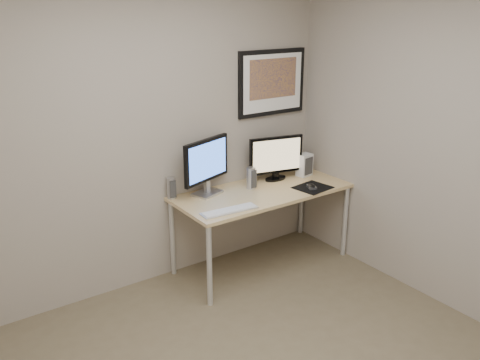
{
  "coord_description": "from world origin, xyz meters",
  "views": [
    {
      "loc": [
        -1.61,
        -2.01,
        2.3
      ],
      "look_at": [
        0.58,
        1.1,
        0.98
      ],
      "focal_mm": 38.0,
      "sensor_mm": 36.0,
      "label": 1
    }
  ],
  "objects_px": {
    "speaker_right": "(251,178)",
    "fan_unit": "(304,165)",
    "framed_art": "(272,82)",
    "monitor_tv": "(276,157)",
    "speaker_left": "(171,188)",
    "keyboard": "(229,210)",
    "monitor_large": "(207,164)",
    "desk": "(262,197)"
  },
  "relations": [
    {
      "from": "speaker_right",
      "to": "keyboard",
      "type": "bearing_deg",
      "value": -147.89
    },
    {
      "from": "framed_art",
      "to": "monitor_tv",
      "type": "distance_m",
      "value": 0.69
    },
    {
      "from": "monitor_tv",
      "to": "monitor_large",
      "type": "bearing_deg",
      "value": -170.1
    },
    {
      "from": "monitor_large",
      "to": "keyboard",
      "type": "distance_m",
      "value": 0.51
    },
    {
      "from": "desk",
      "to": "framed_art",
      "type": "distance_m",
      "value": 1.07
    },
    {
      "from": "framed_art",
      "to": "speaker_right",
      "type": "distance_m",
      "value": 0.92
    },
    {
      "from": "framed_art",
      "to": "monitor_tv",
      "type": "bearing_deg",
      "value": -111.63
    },
    {
      "from": "desk",
      "to": "keyboard",
      "type": "distance_m",
      "value": 0.57
    },
    {
      "from": "speaker_right",
      "to": "fan_unit",
      "type": "xyz_separation_m",
      "value": [
        0.64,
        -0.0,
        0.01
      ]
    },
    {
      "from": "keyboard",
      "to": "fan_unit",
      "type": "bearing_deg",
      "value": 21.7
    },
    {
      "from": "monitor_tv",
      "to": "speaker_right",
      "type": "relative_size",
      "value": 2.65
    },
    {
      "from": "monitor_large",
      "to": "speaker_left",
      "type": "xyz_separation_m",
      "value": [
        -0.3,
        0.09,
        -0.18
      ]
    },
    {
      "from": "monitor_large",
      "to": "fan_unit",
      "type": "height_order",
      "value": "monitor_large"
    },
    {
      "from": "speaker_right",
      "to": "keyboard",
      "type": "distance_m",
      "value": 0.58
    },
    {
      "from": "monitor_tv",
      "to": "speaker_right",
      "type": "xyz_separation_m",
      "value": [
        -0.34,
        -0.06,
        -0.12
      ]
    },
    {
      "from": "speaker_right",
      "to": "fan_unit",
      "type": "distance_m",
      "value": 0.64
    },
    {
      "from": "monitor_large",
      "to": "keyboard",
      "type": "xyz_separation_m",
      "value": [
        -0.06,
        -0.44,
        -0.27
      ]
    },
    {
      "from": "framed_art",
      "to": "speaker_right",
      "type": "bearing_deg",
      "value": -150.58
    },
    {
      "from": "desk",
      "to": "keyboard",
      "type": "height_order",
      "value": "keyboard"
    },
    {
      "from": "keyboard",
      "to": "speaker_left",
      "type": "bearing_deg",
      "value": 119.2
    },
    {
      "from": "desk",
      "to": "speaker_left",
      "type": "height_order",
      "value": "speaker_left"
    },
    {
      "from": "speaker_left",
      "to": "keyboard",
      "type": "height_order",
      "value": "speaker_left"
    },
    {
      "from": "desk",
      "to": "speaker_right",
      "type": "relative_size",
      "value": 8.05
    },
    {
      "from": "speaker_left",
      "to": "desk",
      "type": "bearing_deg",
      "value": -15.65
    },
    {
      "from": "desk",
      "to": "fan_unit",
      "type": "height_order",
      "value": "fan_unit"
    },
    {
      "from": "framed_art",
      "to": "keyboard",
      "type": "relative_size",
      "value": 1.56
    },
    {
      "from": "speaker_left",
      "to": "speaker_right",
      "type": "relative_size",
      "value": 0.93
    },
    {
      "from": "speaker_right",
      "to": "fan_unit",
      "type": "height_order",
      "value": "fan_unit"
    },
    {
      "from": "framed_art",
      "to": "monitor_tv",
      "type": "height_order",
      "value": "framed_art"
    },
    {
      "from": "desk",
      "to": "monitor_tv",
      "type": "distance_m",
      "value": 0.44
    },
    {
      "from": "desk",
      "to": "monitor_tv",
      "type": "xyz_separation_m",
      "value": [
        0.28,
        0.17,
        0.29
      ]
    },
    {
      "from": "speaker_left",
      "to": "monitor_large",
      "type": "bearing_deg",
      "value": -11.37
    },
    {
      "from": "monitor_tv",
      "to": "keyboard",
      "type": "bearing_deg",
      "value": -140.59
    },
    {
      "from": "speaker_right",
      "to": "keyboard",
      "type": "xyz_separation_m",
      "value": [
        -0.46,
        -0.34,
        -0.09
      ]
    },
    {
      "from": "framed_art",
      "to": "speaker_right",
      "type": "relative_size",
      "value": 3.78
    },
    {
      "from": "desk",
      "to": "fan_unit",
      "type": "relative_size",
      "value": 7.43
    },
    {
      "from": "monitor_tv",
      "to": "framed_art",
      "type": "bearing_deg",
      "value": 81.22
    },
    {
      "from": "speaker_right",
      "to": "fan_unit",
      "type": "relative_size",
      "value": 0.92
    },
    {
      "from": "monitor_tv",
      "to": "speaker_left",
      "type": "bearing_deg",
      "value": -174.4
    },
    {
      "from": "desk",
      "to": "monitor_tv",
      "type": "height_order",
      "value": "monitor_tv"
    },
    {
      "from": "framed_art",
      "to": "keyboard",
      "type": "height_order",
      "value": "framed_art"
    },
    {
      "from": "speaker_left",
      "to": "keyboard",
      "type": "relative_size",
      "value": 0.39
    }
  ]
}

